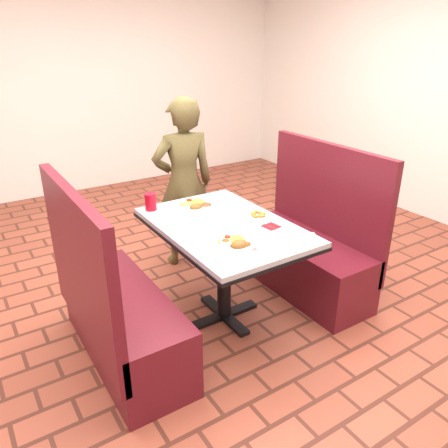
{
  "coord_description": "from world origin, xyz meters",
  "views": [
    {
      "loc": [
        -1.46,
        -2.27,
        1.92
      ],
      "look_at": [
        0.0,
        0.0,
        0.75
      ],
      "focal_mm": 35.0,
      "sensor_mm": 36.0,
      "label": 1
    }
  ],
  "objects": [
    {
      "name": "room",
      "position": [
        0.0,
        0.0,
        1.91
      ],
      "size": [
        7.0,
        7.04,
        2.82
      ],
      "color": "#9D4933",
      "rests_on": "ground"
    },
    {
      "name": "dining_table",
      "position": [
        0.0,
        0.0,
        0.65
      ],
      "size": [
        0.81,
        1.21,
        0.75
      ],
      "color": "#B8BBBD",
      "rests_on": "ground"
    },
    {
      "name": "booth_bench_left",
      "position": [
        -0.8,
        0.0,
        0.33
      ],
      "size": [
        0.47,
        1.2,
        1.17
      ],
      "color": "maroon",
      "rests_on": "ground"
    },
    {
      "name": "booth_bench_right",
      "position": [
        0.8,
        0.0,
        0.33
      ],
      "size": [
        0.47,
        1.2,
        1.17
      ],
      "color": "maroon",
      "rests_on": "ground"
    },
    {
      "name": "diner_person",
      "position": [
        0.2,
        0.95,
        0.74
      ],
      "size": [
        0.59,
        0.44,
        1.48
      ],
      "primitive_type": "imported",
      "rotation": [
        0.0,
        0.0,
        2.97
      ],
      "color": "brown",
      "rests_on": "ground"
    },
    {
      "name": "near_dinner_plate",
      "position": [
        -0.12,
        -0.31,
        0.78
      ],
      "size": [
        0.25,
        0.25,
        0.08
      ],
      "rotation": [
        0.0,
        0.0,
        0.38
      ],
      "color": "white",
      "rests_on": "dining_table"
    },
    {
      "name": "far_dinner_plate",
      "position": [
        0.0,
        0.38,
        0.78
      ],
      "size": [
        0.29,
        0.29,
        0.07
      ],
      "rotation": [
        0.0,
        0.0,
        -0.2
      ],
      "color": "white",
      "rests_on": "dining_table"
    },
    {
      "name": "plantain_plate",
      "position": [
        0.27,
        -0.02,
        0.76
      ],
      "size": [
        0.18,
        0.18,
        0.03
      ],
      "rotation": [
        0.0,
        0.0,
        -0.2
      ],
      "color": "white",
      "rests_on": "dining_table"
    },
    {
      "name": "maroon_napkin",
      "position": [
        0.24,
        -0.21,
        0.75
      ],
      "size": [
        0.11,
        0.11,
        0.0
      ],
      "primitive_type": "cube",
      "rotation": [
        0.0,
        0.0,
        0.11
      ],
      "color": "maroon",
      "rests_on": "dining_table"
    },
    {
      "name": "spoon_utensil",
      "position": [
        0.22,
        -0.21,
        0.75
      ],
      "size": [
        0.03,
        0.13,
        0.0
      ],
      "primitive_type": "cube",
      "rotation": [
        0.0,
        0.0,
        0.12
      ],
      "color": "silver",
      "rests_on": "dining_table"
    },
    {
      "name": "red_tumbler",
      "position": [
        -0.3,
        0.51,
        0.81
      ],
      "size": [
        0.08,
        0.08,
        0.12
      ],
      "primitive_type": "cylinder",
      "color": "red",
      "rests_on": "dining_table"
    },
    {
      "name": "paper_napkin",
      "position": [
        0.27,
        -0.47,
        0.76
      ],
      "size": [
        0.25,
        0.23,
        0.01
      ],
      "primitive_type": "cube",
      "rotation": [
        0.0,
        0.0,
        -0.49
      ],
      "color": "white",
      "rests_on": "dining_table"
    },
    {
      "name": "knife_utensil",
      "position": [
        -0.08,
        -0.37,
        0.76
      ],
      "size": [
        0.05,
        0.17,
        0.0
      ],
      "primitive_type": "cube",
      "rotation": [
        0.0,
        0.0,
        0.23
      ],
      "color": "#BBBBBF",
      "rests_on": "dining_table"
    },
    {
      "name": "fork_utensil",
      "position": [
        -0.14,
        -0.34,
        0.76
      ],
      "size": [
        0.08,
        0.12,
        0.0
      ],
      "primitive_type": "cube",
      "rotation": [
        0.0,
        0.0,
        -0.56
      ],
      "color": "silver",
      "rests_on": "dining_table"
    },
    {
      "name": "lettuce_shreds",
      "position": [
        0.04,
        0.06,
        0.75
      ],
      "size": [
        0.28,
        0.32,
        0.0
      ],
      "primitive_type": null,
      "color": "#8DC74F",
      "rests_on": "dining_table"
    }
  ]
}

